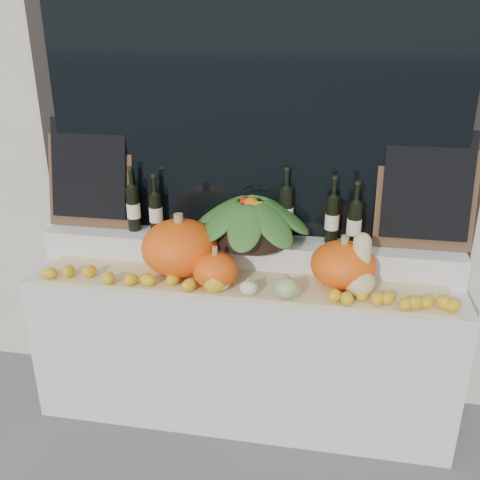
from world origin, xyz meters
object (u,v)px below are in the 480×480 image
(butternut_squash, at_px, (361,271))
(wine_bottle_tall, at_px, (286,212))
(pumpkin_left, at_px, (180,247))
(produce_bowl, at_px, (251,218))
(pumpkin_right, at_px, (343,264))

(butternut_squash, bearing_deg, wine_bottle_tall, 139.76)
(pumpkin_left, distance_m, produce_bowl, 0.41)
(butternut_squash, xyz_separation_m, wine_bottle_tall, (-0.40, 0.34, 0.16))
(pumpkin_left, relative_size, pumpkin_right, 1.23)
(butternut_squash, relative_size, produce_bowl, 0.43)
(butternut_squash, height_order, wine_bottle_tall, wine_bottle_tall)
(pumpkin_right, height_order, produce_bowl, produce_bowl)
(pumpkin_right, bearing_deg, wine_bottle_tall, 139.85)
(butternut_squash, height_order, produce_bowl, produce_bowl)
(pumpkin_right, bearing_deg, pumpkin_left, -179.57)
(pumpkin_left, relative_size, butternut_squash, 1.38)
(pumpkin_left, height_order, wine_bottle_tall, wine_bottle_tall)
(pumpkin_right, height_order, butternut_squash, butternut_squash)
(pumpkin_left, bearing_deg, butternut_squash, -4.01)
(pumpkin_right, relative_size, wine_bottle_tall, 0.83)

